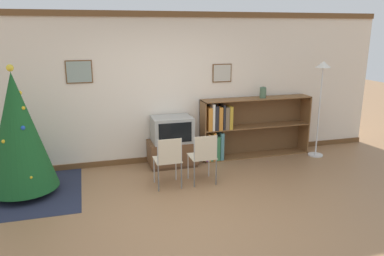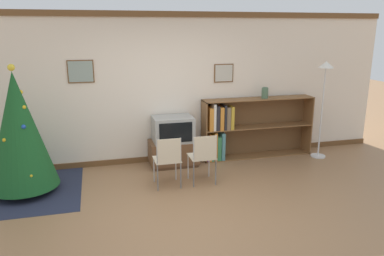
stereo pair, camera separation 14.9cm
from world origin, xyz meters
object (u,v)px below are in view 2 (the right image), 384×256
object	(u,v)px
tv_console	(173,153)
bookshelf	(237,129)
television	(173,129)
folding_chair_right	(203,156)
folding_chair_left	(168,159)
christmas_tree	(19,131)
standing_lamp	(324,84)
vase	(265,93)

from	to	relation	value
tv_console	bookshelf	distance (m)	1.31
television	folding_chair_right	xyz separation A→B (m)	(0.28, -0.96, -0.20)
folding_chair_left	bookshelf	xyz separation A→B (m)	(1.55, 1.07, 0.10)
christmas_tree	tv_console	distance (m)	2.59
bookshelf	standing_lamp	size ratio (longest dim) A/B	1.18
television	vase	world-z (taller)	vase
christmas_tree	standing_lamp	bearing A→B (deg)	3.51
television	bookshelf	bearing A→B (deg)	4.58
folding_chair_left	standing_lamp	bearing A→B (deg)	12.75
bookshelf	standing_lamp	world-z (taller)	standing_lamp
television	standing_lamp	size ratio (longest dim) A/B	0.39
tv_console	standing_lamp	distance (m)	3.06
television	folding_chair_right	distance (m)	1.02
folding_chair_left	vase	distance (m)	2.44
christmas_tree	bookshelf	size ratio (longest dim) A/B	0.89
folding_chair_left	vase	xyz separation A→B (m)	(2.07, 1.03, 0.77)
vase	christmas_tree	bearing A→B (deg)	-171.14
bookshelf	vase	world-z (taller)	vase
christmas_tree	tv_console	world-z (taller)	christmas_tree
vase	television	bearing A→B (deg)	-177.75
christmas_tree	tv_console	size ratio (longest dim) A/B	2.26
folding_chair_right	standing_lamp	xyz separation A→B (m)	(2.53, 0.70, 0.93)
tv_console	folding_chair_right	size ratio (longest dim) A/B	1.04
television	folding_chair_left	xyz separation A→B (m)	(-0.28, -0.96, -0.20)
standing_lamp	vase	bearing A→B (deg)	162.08
television	folding_chair_left	world-z (taller)	television
television	folding_chair_left	distance (m)	1.02
television	vase	size ratio (longest dim) A/B	3.41
folding_chair_right	folding_chair_left	bearing A→B (deg)	180.00
christmas_tree	folding_chair_right	xyz separation A→B (m)	(2.70, -0.38, -0.49)
vase	standing_lamp	size ratio (longest dim) A/B	0.11
tv_console	vase	size ratio (longest dim) A/B	4.13
bookshelf	vase	distance (m)	0.85
folding_chair_left	bookshelf	bearing A→B (deg)	34.55
bookshelf	christmas_tree	bearing A→B (deg)	-169.44
television	bookshelf	size ratio (longest dim) A/B	0.33
christmas_tree	folding_chair_left	world-z (taller)	christmas_tree
folding_chair_right	standing_lamp	bearing A→B (deg)	15.48
television	standing_lamp	bearing A→B (deg)	-5.34
christmas_tree	folding_chair_right	world-z (taller)	christmas_tree
christmas_tree	bookshelf	bearing A→B (deg)	10.56
tv_console	vase	world-z (taller)	vase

